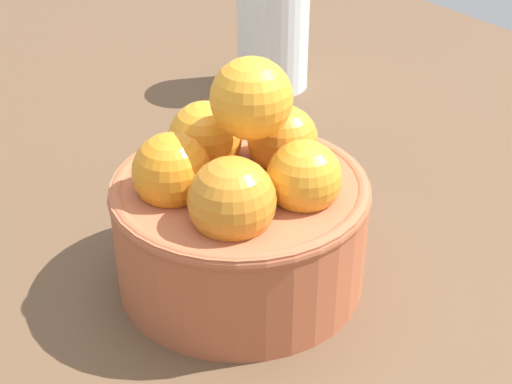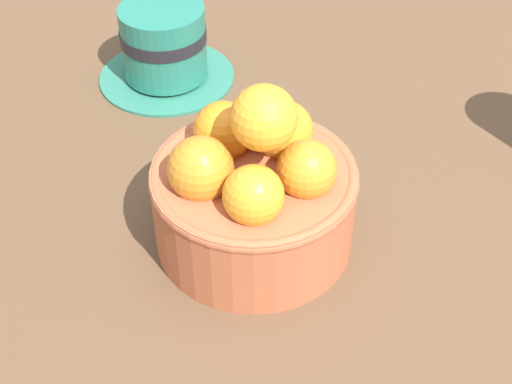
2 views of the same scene
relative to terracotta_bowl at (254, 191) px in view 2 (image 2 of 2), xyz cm
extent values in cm
cube|color=brown|center=(-0.01, -0.01, -6.78)|extent=(123.96, 95.74, 3.99)
cylinder|color=#AD5938|center=(-0.01, -0.01, -1.49)|extent=(14.42, 14.42, 6.59)
torus|color=#AD5938|center=(-0.01, -0.01, 1.40)|extent=(14.62, 14.62, 1.00)
sphere|color=orange|center=(-3.12, -2.06, 2.98)|extent=(4.07, 4.07, 4.07)
sphere|color=orange|center=(0.97, -3.60, 2.98)|extent=(4.11, 4.11, 4.11)
sphere|color=orange|center=(3.70, -0.18, 2.98)|extent=(4.33, 4.33, 4.33)
sphere|color=orange|center=(1.30, 3.47, 2.98)|extent=(4.32, 4.32, 4.32)
sphere|color=orange|center=(-2.92, 2.31, 2.98)|extent=(4.54, 4.54, 4.54)
sphere|color=orange|center=(0.35, -0.80, 6.70)|extent=(4.42, 4.42, 4.42)
cylinder|color=#2D7460|center=(13.15, 18.78, -4.49)|extent=(12.83, 12.83, 0.60)
cylinder|color=#237260|center=(13.15, 18.78, -0.81)|extent=(7.83, 7.83, 6.77)
cylinder|color=black|center=(13.15, 18.78, -0.06)|extent=(7.99, 7.99, 1.22)
camera|label=1|loc=(-29.85, 18.76, 23.01)|focal=52.23mm
camera|label=2|loc=(-32.48, -21.80, 35.50)|focal=52.73mm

